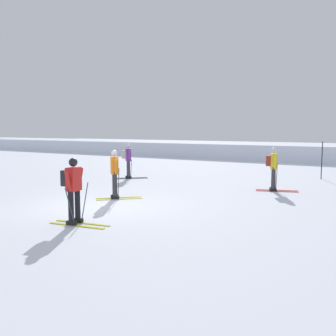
{
  "coord_description": "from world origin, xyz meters",
  "views": [
    {
      "loc": [
        7.69,
        -8.52,
        2.44
      ],
      "look_at": [
        0.29,
        3.75,
        0.9
      ],
      "focal_mm": 39.06,
      "sensor_mm": 36.0,
      "label": 1
    }
  ],
  "objects_px": {
    "skier_yellow": "(273,167)",
    "skier_orange": "(115,173)",
    "skier_purple": "(128,159)",
    "skier_red": "(73,187)",
    "trail_marker_pole": "(322,160)"
  },
  "relations": [
    {
      "from": "skier_yellow",
      "to": "skier_orange",
      "type": "bearing_deg",
      "value": -133.64
    },
    {
      "from": "skier_purple",
      "to": "skier_yellow",
      "type": "relative_size",
      "value": 1.0
    },
    {
      "from": "skier_orange",
      "to": "skier_red",
      "type": "height_order",
      "value": "same"
    },
    {
      "from": "skier_purple",
      "to": "skier_yellow",
      "type": "xyz_separation_m",
      "value": [
        7.11,
        0.02,
        0.0
      ]
    },
    {
      "from": "skier_purple",
      "to": "trail_marker_pole",
      "type": "xyz_separation_m",
      "value": [
        8.21,
        4.65,
        -0.04
      ]
    },
    {
      "from": "trail_marker_pole",
      "to": "skier_yellow",
      "type": "bearing_deg",
      "value": -103.46
    },
    {
      "from": "skier_orange",
      "to": "trail_marker_pole",
      "type": "xyz_separation_m",
      "value": [
        5.38,
        9.11,
        -0.0
      ]
    },
    {
      "from": "skier_red",
      "to": "skier_yellow",
      "type": "bearing_deg",
      "value": 68.8
    },
    {
      "from": "skier_orange",
      "to": "skier_purple",
      "type": "xyz_separation_m",
      "value": [
        -2.83,
        4.46,
        0.04
      ]
    },
    {
      "from": "skier_orange",
      "to": "skier_purple",
      "type": "relative_size",
      "value": 1.0
    },
    {
      "from": "skier_orange",
      "to": "skier_yellow",
      "type": "bearing_deg",
      "value": 46.36
    },
    {
      "from": "skier_red",
      "to": "trail_marker_pole",
      "type": "bearing_deg",
      "value": 71.63
    },
    {
      "from": "skier_orange",
      "to": "skier_red",
      "type": "bearing_deg",
      "value": -68.28
    },
    {
      "from": "skier_purple",
      "to": "trail_marker_pole",
      "type": "relative_size",
      "value": 0.94
    },
    {
      "from": "skier_orange",
      "to": "trail_marker_pole",
      "type": "distance_m",
      "value": 10.58
    }
  ]
}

